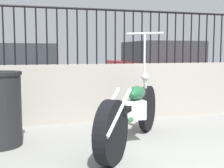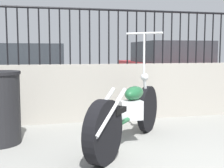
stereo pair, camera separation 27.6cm
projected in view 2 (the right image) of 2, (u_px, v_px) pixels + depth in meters
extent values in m
cube|color=#9E998E|center=(136.00, 91.00, 5.43)|extent=(8.28, 0.18, 0.96)
cylinder|color=black|center=(7.00, 35.00, 4.82)|extent=(0.02, 0.02, 0.92)
cylinder|color=black|center=(18.00, 36.00, 4.86)|extent=(0.02, 0.02, 0.92)
cylinder|color=black|center=(29.00, 36.00, 4.90)|extent=(0.02, 0.02, 0.92)
cylinder|color=black|center=(39.00, 36.00, 4.94)|extent=(0.02, 0.02, 0.92)
cylinder|color=black|center=(50.00, 36.00, 4.97)|extent=(0.02, 0.02, 0.92)
cylinder|color=black|center=(60.00, 36.00, 5.01)|extent=(0.02, 0.02, 0.92)
cylinder|color=black|center=(70.00, 36.00, 5.05)|extent=(0.02, 0.02, 0.92)
cylinder|color=black|center=(80.00, 36.00, 5.09)|extent=(0.02, 0.02, 0.92)
cylinder|color=black|center=(90.00, 36.00, 5.13)|extent=(0.02, 0.02, 0.92)
cylinder|color=black|center=(99.00, 37.00, 5.17)|extent=(0.02, 0.02, 0.92)
cylinder|color=black|center=(109.00, 37.00, 5.21)|extent=(0.02, 0.02, 0.92)
cylinder|color=black|center=(118.00, 37.00, 5.25)|extent=(0.02, 0.02, 0.92)
cylinder|color=black|center=(127.00, 37.00, 5.29)|extent=(0.02, 0.02, 0.92)
cylinder|color=black|center=(136.00, 37.00, 5.33)|extent=(0.02, 0.02, 0.92)
cylinder|color=black|center=(145.00, 37.00, 5.37)|extent=(0.02, 0.02, 0.92)
cylinder|color=black|center=(154.00, 37.00, 5.41)|extent=(0.02, 0.02, 0.92)
cylinder|color=black|center=(163.00, 37.00, 5.45)|extent=(0.02, 0.02, 0.92)
cylinder|color=black|center=(172.00, 37.00, 5.48)|extent=(0.02, 0.02, 0.92)
cylinder|color=black|center=(180.00, 37.00, 5.52)|extent=(0.02, 0.02, 0.92)
cylinder|color=black|center=(188.00, 38.00, 5.56)|extent=(0.02, 0.02, 0.92)
cylinder|color=black|center=(197.00, 38.00, 5.60)|extent=(0.02, 0.02, 0.92)
cylinder|color=black|center=(205.00, 38.00, 5.64)|extent=(0.02, 0.02, 0.92)
cylinder|color=black|center=(213.00, 38.00, 5.68)|extent=(0.02, 0.02, 0.92)
cylinder|color=black|center=(220.00, 38.00, 5.72)|extent=(0.02, 0.02, 0.92)
cylinder|color=black|center=(137.00, 11.00, 5.28)|extent=(8.28, 0.04, 0.04)
cylinder|color=black|center=(147.00, 109.00, 4.55)|extent=(0.49, 0.58, 0.67)
cylinder|color=black|center=(104.00, 132.00, 3.23)|extent=(0.54, 0.62, 0.68)
cylinder|color=#1E5933|center=(129.00, 119.00, 3.89)|extent=(0.88, 1.08, 0.06)
cube|color=silver|center=(131.00, 110.00, 3.92)|extent=(0.28, 0.18, 0.24)
ellipsoid|color=#1E5933|center=(134.00, 93.00, 4.01)|extent=(0.43, 0.47, 0.18)
cube|color=black|center=(115.00, 110.00, 3.49)|extent=(0.30, 0.32, 0.06)
cylinder|color=silver|center=(146.00, 93.00, 4.44)|extent=(0.17, 0.20, 0.51)
sphere|color=silver|center=(145.00, 77.00, 4.36)|extent=(0.11, 0.11, 0.11)
cylinder|color=silver|center=(144.00, 55.00, 4.30)|extent=(0.03, 0.03, 0.58)
cylinder|color=silver|center=(144.00, 33.00, 4.27)|extent=(0.42, 0.35, 0.03)
cylinder|color=silver|center=(112.00, 111.00, 3.23)|extent=(0.49, 0.59, 0.41)
cylinder|color=silver|center=(100.00, 110.00, 3.29)|extent=(0.49, 0.59, 0.41)
cylinder|color=black|center=(53.00, 81.00, 8.83)|extent=(0.15, 0.65, 0.64)
cylinder|color=black|center=(67.00, 92.00, 6.50)|extent=(0.15, 0.65, 0.64)
cube|color=#38383D|center=(23.00, 77.00, 7.39)|extent=(2.01, 4.05, 0.63)
cube|color=#2D3338|center=(23.00, 54.00, 7.15)|extent=(1.71, 1.99, 0.46)
cylinder|color=black|center=(125.00, 80.00, 9.40)|extent=(0.13, 0.64, 0.64)
cylinder|color=black|center=(177.00, 79.00, 9.76)|extent=(0.13, 0.64, 0.64)
cylinder|color=black|center=(153.00, 89.00, 7.02)|extent=(0.13, 0.64, 0.64)
cylinder|color=black|center=(220.00, 87.00, 7.39)|extent=(0.13, 0.64, 0.64)
cube|color=#AD191E|center=(167.00, 74.00, 8.37)|extent=(1.88, 4.00, 0.64)
cube|color=#2D3338|center=(170.00, 52.00, 8.12)|extent=(1.65, 1.94, 0.54)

